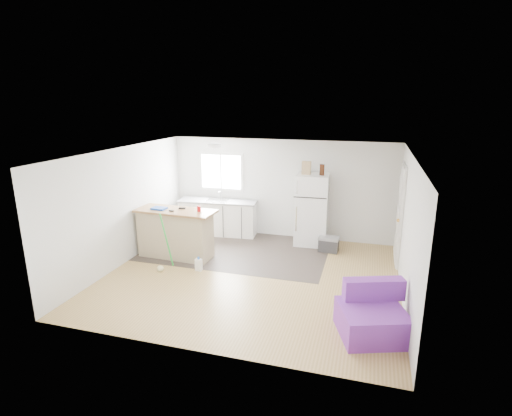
{
  "coord_description": "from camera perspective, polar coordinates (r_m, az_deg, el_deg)",
  "views": [
    {
      "loc": [
        2.07,
        -6.82,
        3.34
      ],
      "look_at": [
        -0.12,
        0.7,
        1.18
      ],
      "focal_mm": 28.0,
      "sensor_mm": 36.0,
      "label": 1
    }
  ],
  "objects": [
    {
      "name": "vinyl_zone",
      "position": [
        9.17,
        -2.71,
        -5.95
      ],
      "size": [
        4.05,
        2.5,
        0.0
      ],
      "primitive_type": "cube",
      "color": "#2E2822",
      "rests_on": "floor"
    },
    {
      "name": "purple_seat",
      "position": [
        6.25,
        16.23,
        -14.68
      ],
      "size": [
        1.14,
        1.12,
        0.75
      ],
      "rotation": [
        0.0,
        0.0,
        0.34
      ],
      "color": "purple",
      "rests_on": "floor"
    },
    {
      "name": "peninsula",
      "position": [
        8.79,
        -11.42,
        -3.53
      ],
      "size": [
        1.75,
        0.74,
        1.06
      ],
      "rotation": [
        0.0,
        0.0,
        -0.05
      ],
      "color": "tan",
      "rests_on": "floor"
    },
    {
      "name": "bottle_right",
      "position": [
        9.11,
        9.29,
        5.43
      ],
      "size": [
        0.09,
        0.09,
        0.25
      ],
      "primitive_type": "cylinder",
      "rotation": [
        0.0,
        0.0,
        0.29
      ],
      "color": "#361809",
      "rests_on": "refrigerator"
    },
    {
      "name": "mop",
      "position": [
        8.21,
        -13.25,
        -7.26
      ],
      "size": [
        0.23,
        0.34,
        1.23
      ],
      "rotation": [
        0.0,
        0.0,
        -0.2
      ],
      "color": "green",
      "rests_on": "floor"
    },
    {
      "name": "interior_door",
      "position": [
        8.71,
        19.89,
        -1.0
      ],
      "size": [
        0.11,
        0.92,
        2.1
      ],
      "color": "white",
      "rests_on": "right_wall"
    },
    {
      "name": "cooler",
      "position": [
        9.16,
        10.35,
        -5.08
      ],
      "size": [
        0.47,
        0.34,
        0.34
      ],
      "rotation": [
        0.0,
        0.0,
        -0.09
      ],
      "color": "#313134",
      "rests_on": "floor"
    },
    {
      "name": "room",
      "position": [
        7.44,
        -0.64,
        -1.31
      ],
      "size": [
        5.51,
        5.01,
        2.41
      ],
      "color": "#9D7942",
      "rests_on": "ground"
    },
    {
      "name": "bottle_left",
      "position": [
        9.08,
        9.52,
        5.39
      ],
      "size": [
        0.08,
        0.08,
        0.25
      ],
      "primitive_type": "cylinder",
      "rotation": [
        0.0,
        0.0,
        -0.19
      ],
      "color": "#361809",
      "rests_on": "refrigerator"
    },
    {
      "name": "tool_b",
      "position": [
        8.52,
        -12.01,
        -0.39
      ],
      "size": [
        0.11,
        0.06,
        0.03
      ],
      "primitive_type": "cube",
      "rotation": [
        0.0,
        0.0,
        -0.16
      ],
      "color": "black",
      "rests_on": "peninsula"
    },
    {
      "name": "ceiling_fixture",
      "position": [
        8.72,
        -6.01,
        8.87
      ],
      "size": [
        0.3,
        0.3,
        0.07
      ],
      "primitive_type": "cylinder",
      "color": "white",
      "rests_on": "ceiling"
    },
    {
      "name": "cleaner_jug",
      "position": [
        8.14,
        -8.19,
        -8.0
      ],
      "size": [
        0.14,
        0.1,
        0.29
      ],
      "rotation": [
        0.0,
        0.0,
        -0.06
      ],
      "color": "white",
      "rests_on": "floor"
    },
    {
      "name": "red_cup",
      "position": [
        8.41,
        -8.15,
        -0.1
      ],
      "size": [
        0.1,
        0.1,
        0.12
      ],
      "primitive_type": "cylinder",
      "rotation": [
        0.0,
        0.0,
        0.22
      ],
      "color": "#B80B0F",
      "rests_on": "peninsula"
    },
    {
      "name": "refrigerator",
      "position": [
        9.39,
        7.95,
        -0.23
      ],
      "size": [
        0.77,
        0.73,
        1.67
      ],
      "rotation": [
        0.0,
        0.0,
        0.05
      ],
      "color": "white",
      "rests_on": "floor"
    },
    {
      "name": "window",
      "position": [
        10.15,
        -4.99,
        5.19
      ],
      "size": [
        1.18,
        0.06,
        0.98
      ],
      "color": "white",
      "rests_on": "back_wall"
    },
    {
      "name": "cardboard_box",
      "position": [
        9.14,
        7.21,
        5.71
      ],
      "size": [
        0.2,
        0.11,
        0.3
      ],
      "primitive_type": "cube",
      "rotation": [
        0.0,
        0.0,
        -0.03
      ],
      "color": "#A07F5B",
      "rests_on": "refrigerator"
    },
    {
      "name": "tool_a",
      "position": [
        8.68,
        -10.49,
        -0.02
      ],
      "size": [
        0.15,
        0.07,
        0.03
      ],
      "primitive_type": "cube",
      "rotation": [
        0.0,
        0.0,
        0.18
      ],
      "color": "black",
      "rests_on": "peninsula"
    },
    {
      "name": "blue_tray",
      "position": [
        8.75,
        -13.67,
        -0.05
      ],
      "size": [
        0.31,
        0.24,
        0.04
      ],
      "primitive_type": "cube",
      "rotation": [
        0.0,
        0.0,
        -0.06
      ],
      "color": "#1344B3",
      "rests_on": "peninsula"
    },
    {
      "name": "kitchen_cabinets",
      "position": [
        10.14,
        -5.42,
        -1.25
      ],
      "size": [
        2.01,
        0.79,
        1.15
      ],
      "rotation": [
        0.0,
        0.0,
        0.09
      ],
      "color": "white",
      "rests_on": "floor"
    }
  ]
}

